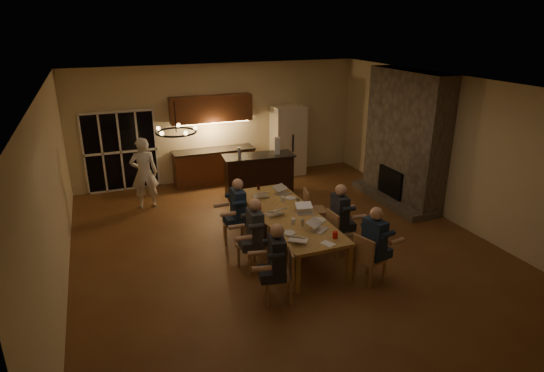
{
  "coord_description": "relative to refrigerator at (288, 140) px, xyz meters",
  "views": [
    {
      "loc": [
        -3.2,
        -7.55,
        4.3
      ],
      "look_at": [
        -0.11,
        0.3,
        1.19
      ],
      "focal_mm": 30.0,
      "sensor_mm": 36.0,
      "label": 1
    }
  ],
  "objects": [
    {
      "name": "floor",
      "position": [
        -1.9,
        -4.15,
        -1.0
      ],
      "size": [
        9.0,
        9.0,
        0.0
      ],
      "primitive_type": "plane",
      "color": "brown",
      "rests_on": "ground"
    },
    {
      "name": "back_wall",
      "position": [
        -1.9,
        0.37,
        0.6
      ],
      "size": [
        8.0,
        0.04,
        3.2
      ],
      "primitive_type": "cube",
      "color": "beige",
      "rests_on": "ground"
    },
    {
      "name": "left_wall",
      "position": [
        -5.92,
        -4.15,
        0.6
      ],
      "size": [
        0.04,
        9.0,
        3.2
      ],
      "primitive_type": "cube",
      "color": "beige",
      "rests_on": "ground"
    },
    {
      "name": "right_wall",
      "position": [
        2.12,
        -4.15,
        0.6
      ],
      "size": [
        0.04,
        9.0,
        3.2
      ],
      "primitive_type": "cube",
      "color": "beige",
      "rests_on": "ground"
    },
    {
      "name": "ceiling",
      "position": [
        -1.9,
        -4.15,
        2.22
      ],
      "size": [
        8.0,
        9.0,
        0.04
      ],
      "primitive_type": "cube",
      "color": "white",
      "rests_on": "back_wall"
    },
    {
      "name": "french_doors",
      "position": [
        -4.6,
        0.32,
        0.05
      ],
      "size": [
        1.86,
        0.08,
        2.1
      ],
      "primitive_type": "cube",
      "color": "black",
      "rests_on": "ground"
    },
    {
      "name": "fireplace",
      "position": [
        1.8,
        -2.95,
        0.6
      ],
      "size": [
        0.58,
        2.5,
        3.2
      ],
      "primitive_type": "cube",
      "color": "#675D51",
      "rests_on": "ground"
    },
    {
      "name": "kitchenette",
      "position": [
        -2.2,
        0.05,
        0.2
      ],
      "size": [
        2.24,
        0.68,
        2.4
      ],
      "primitive_type": null,
      "color": "brown",
      "rests_on": "ground"
    },
    {
      "name": "refrigerator",
      "position": [
        0.0,
        0.0,
        0.0
      ],
      "size": [
        0.9,
        0.68,
        2.0
      ],
      "primitive_type": "cube",
      "color": "beige",
      "rests_on": "ground"
    },
    {
      "name": "dining_table",
      "position": [
        -1.85,
        -4.28,
        -0.62
      ],
      "size": [
        1.1,
        3.2,
        0.75
      ],
      "primitive_type": "cube",
      "color": "tan",
      "rests_on": "ground"
    },
    {
      "name": "bar_island",
      "position": [
        -1.4,
        -1.36,
        -0.46
      ],
      "size": [
        1.84,
        0.85,
        1.08
      ],
      "primitive_type": "cube",
      "rotation": [
        0.0,
        0.0,
        -0.1
      ],
      "color": "black",
      "rests_on": "ground"
    },
    {
      "name": "chair_left_near",
      "position": [
        -2.7,
        -5.87,
        -0.55
      ],
      "size": [
        0.54,
        0.54,
        0.89
      ],
      "primitive_type": null,
      "rotation": [
        0.0,
        0.0,
        -1.84
      ],
      "color": "#A97954",
      "rests_on": "ground"
    },
    {
      "name": "chair_left_mid",
      "position": [
        -2.76,
        -4.76,
        -0.55
      ],
      "size": [
        0.55,
        0.55,
        0.89
      ],
      "primitive_type": null,
      "rotation": [
        0.0,
        0.0,
        -1.28
      ],
      "color": "#A97954",
      "rests_on": "ground"
    },
    {
      "name": "chair_left_far",
      "position": [
        -2.75,
        -3.6,
        -0.55
      ],
      "size": [
        0.52,
        0.52,
        0.89
      ],
      "primitive_type": null,
      "rotation": [
        0.0,
        0.0,
        -1.77
      ],
      "color": "#A97954",
      "rests_on": "ground"
    },
    {
      "name": "chair_right_near",
      "position": [
        -1.01,
        -5.91,
        -0.55
      ],
      "size": [
        0.56,
        0.56,
        0.89
      ],
      "primitive_type": null,
      "rotation": [
        0.0,
        0.0,
        1.89
      ],
      "color": "#A97954",
      "rests_on": "ground"
    },
    {
      "name": "chair_right_mid",
      "position": [
        -0.98,
        -4.84,
        -0.55
      ],
      "size": [
        0.46,
        0.46,
        0.89
      ],
      "primitive_type": null,
      "rotation": [
        0.0,
        0.0,
        1.61
      ],
      "color": "#A97954",
      "rests_on": "ground"
    },
    {
      "name": "chair_right_far",
      "position": [
        -0.95,
        -3.67,
        -0.55
      ],
      "size": [
        0.54,
        0.54,
        0.89
      ],
      "primitive_type": null,
      "rotation": [
        0.0,
        0.0,
        1.32
      ],
      "color": "#A97954",
      "rests_on": "ground"
    },
    {
      "name": "person_left_near",
      "position": [
        -2.74,
        -5.92,
        -0.31
      ],
      "size": [
        0.71,
        0.71,
        1.38
      ],
      "primitive_type": null,
      "rotation": [
        0.0,
        0.0,
        -1.78
      ],
      "color": "#22262C",
      "rests_on": "ground"
    },
    {
      "name": "person_right_near",
      "position": [
        -0.96,
        -5.91,
        -0.31
      ],
      "size": [
        0.69,
        0.69,
        1.38
      ],
      "primitive_type": null,
      "rotation": [
        0.0,
        0.0,
        1.74
      ],
      "color": "#1B2943",
      "rests_on": "ground"
    },
    {
      "name": "person_left_mid",
      "position": [
        -2.71,
        -4.81,
        -0.31
      ],
      "size": [
        0.63,
        0.63,
        1.38
      ],
      "primitive_type": null,
      "rotation": [
        0.0,
        0.0,
        -1.63
      ],
      "color": "#363D40",
      "rests_on": "ground"
    },
    {
      "name": "person_right_mid",
      "position": [
        -0.96,
        -4.74,
        -0.31
      ],
      "size": [
        0.64,
        0.64,
        1.38
      ],
      "primitive_type": null,
      "rotation": [
        0.0,
        0.0,
        1.5
      ],
      "color": "#22262C",
      "rests_on": "ground"
    },
    {
      "name": "person_left_far",
      "position": [
        -2.68,
        -3.72,
        -0.31
      ],
      "size": [
        0.6,
        0.6,
        1.38
      ],
      "primitive_type": null,
      "rotation": [
        0.0,
        0.0,
        -1.57
      ],
      "color": "#1B2943",
      "rests_on": "ground"
    },
    {
      "name": "standing_person",
      "position": [
        -4.19,
        -1.1,
        -0.14
      ],
      "size": [
        0.65,
        0.44,
        1.73
      ],
      "primitive_type": "imported",
      "rotation": [
        0.0,
        0.0,
        3.09
      ],
      "color": "silver",
      "rests_on": "ground"
    },
    {
      "name": "chandelier",
      "position": [
        -4.03,
        -5.17,
        1.75
      ],
      "size": [
        0.6,
        0.6,
        0.03
      ],
      "primitive_type": "torus",
      "color": "black",
      "rests_on": "ceiling"
    },
    {
      "name": "laptop_a",
      "position": [
        -2.15,
        -5.41,
        -0.14
      ],
      "size": [
        0.42,
        0.41,
        0.23
      ],
      "primitive_type": null,
      "rotation": [
        0.0,
        0.0,
        2.51
      ],
      "color": "silver",
      "rests_on": "dining_table"
    },
    {
      "name": "laptop_b",
      "position": [
        -1.63,
        -5.19,
        -0.14
      ],
      "size": [
        0.42,
        0.41,
        0.23
      ],
      "primitive_type": null,
      "rotation": [
        0.0,
        0.0,
        0.61
      ],
      "color": "silver",
      "rests_on": "dining_table"
    },
    {
      "name": "laptop_c",
      "position": [
        -2.12,
        -4.22,
        -0.14
      ],
      "size": [
        0.38,
        0.35,
        0.23
      ],
      "primitive_type": null,
      "rotation": [
        0.0,
        0.0,
        3.38
      ],
      "color": "silver",
      "rests_on": "dining_table"
    },
    {
      "name": "laptop_d",
      "position": [
        -1.54,
        -4.41,
        -0.14
      ],
      "size": [
        0.37,
        0.34,
        0.23
      ],
      "primitive_type": null,
      "rotation": [
        0.0,
        0.0,
        -0.2
      ],
      "color": "silver",
      "rests_on": "dining_table"
    },
    {
      "name": "laptop_e",
      "position": [
        -2.03,
        -3.25,
        -0.14
      ],
      "size": [
        0.36,
        0.32,
        0.23
      ],
      "primitive_type": null,
      "rotation": [
        0.0,
        0.0,
        3.0
      ],
      "color": "silver",
      "rests_on": "dining_table"
    },
    {
      "name": "laptop_f",
      "position": [
        -1.53,
        -3.31,
        -0.14
      ],
      "size": [
        0.41,
        0.39,
        0.23
      ],
      "primitive_type": null,
      "rotation": [
        0.0,
        0.0,
        0.44
      ],
      "color": "silver",
      "rests_on": "dining_table"
    },
    {
      "name": "mug_front",
      "position": [
        -1.96,
        -4.77,
        -0.2
      ],
      "size": [
        0.07,
        0.07,
        0.1
      ],
      "primitive_type": "cylinder",
      "color": "silver",
      "rests_on": "dining_table"
    },
    {
      "name": "mug_mid",
      "position": [
        -1.7,
        -3.68,
        -0.2
      ],
      "size": [
        0.09,
        0.09,
        0.1
      ],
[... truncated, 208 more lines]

